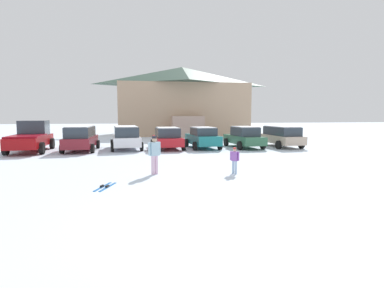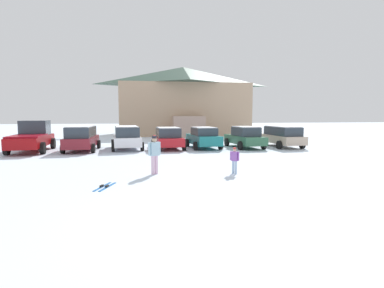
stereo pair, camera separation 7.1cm
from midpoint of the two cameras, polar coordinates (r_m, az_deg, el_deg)
ground at (r=7.83m, az=4.15°, el=-13.67°), size 160.00×160.00×0.00m
ski_lodge at (r=39.47m, az=-1.94°, el=8.28°), size 16.50×11.42×8.69m
parked_maroon_van at (r=22.68m, az=-20.50°, el=1.16°), size 2.17×4.56×1.78m
parked_white_suv at (r=22.83m, az=-12.56°, el=1.35°), size 2.55×4.55×1.73m
parked_red_sedan at (r=22.52m, az=-4.82°, el=1.14°), size 2.38×4.24×1.64m
parked_teal_hatchback at (r=22.96m, az=1.97°, el=1.26°), size 2.39×4.27×1.64m
parked_green_coupe at (r=23.67m, az=9.81°, el=1.33°), size 2.34×4.62×1.67m
parked_beige_suv at (r=24.91m, az=16.53°, el=1.53°), size 2.23×4.68×1.67m
pickup_truck at (r=23.83m, az=-28.35°, el=1.13°), size 2.68×5.58×2.15m
skier_adult_in_blue_parka at (r=13.02m, az=-7.32°, el=-1.66°), size 0.55×0.41×1.67m
skier_child_in_purple_jacket at (r=13.19m, az=7.96°, el=-2.82°), size 0.35×0.31×1.16m
pair_of_skis at (r=11.23m, az=-16.39°, el=-7.80°), size 0.70×1.36×0.08m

